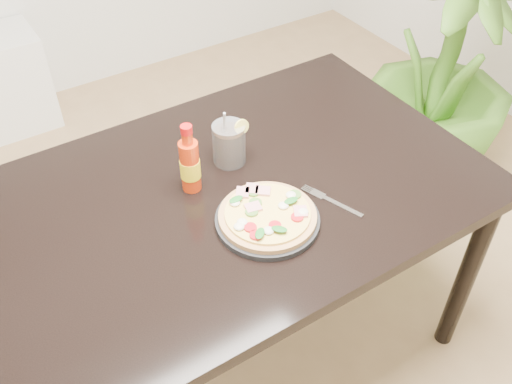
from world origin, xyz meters
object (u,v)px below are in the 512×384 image
hot_sauce_bottle (190,165)px  fork (330,200)px  pizza (267,214)px  houseplant (444,70)px  plate (267,220)px  dining_table (233,210)px  cola_cup (229,144)px

hot_sauce_bottle → fork: size_ratio=1.14×
pizza → fork: pizza is taller
houseplant → hot_sauce_bottle: bearing=-168.3°
plate → houseplant: 1.33m
hot_sauce_bottle → houseplant: (1.32, 0.27, -0.27)m
plate → hot_sauce_bottle: 0.26m
dining_table → pizza: (0.01, -0.16, 0.11)m
pizza → hot_sauce_bottle: (-0.10, 0.22, 0.05)m
plate → pizza: size_ratio=1.07×
plate → houseplant: (1.22, 0.50, -0.19)m
pizza → hot_sauce_bottle: 0.25m
pizza → fork: 0.19m
plate → cola_cup: cola_cup is taller
hot_sauce_bottle → fork: 0.39m
dining_table → cola_cup: (0.06, 0.11, 0.14)m
pizza → houseplant: 1.34m
fork → plate: bearing=153.0°
dining_table → hot_sauce_bottle: bearing=145.2°
hot_sauce_bottle → fork: bearing=-40.9°
pizza → cola_cup: cola_cup is taller
dining_table → plate: size_ratio=5.17×
plate → cola_cup: 0.28m
cola_cup → fork: bearing=-64.7°
plate → pizza: bearing=99.7°
pizza → houseplant: houseplant is taller
plate → pizza: pizza is taller
cola_cup → fork: size_ratio=1.01×
fork → houseplant: (1.04, 0.52, -0.19)m
dining_table → houseplant: (1.23, 0.34, -0.10)m
plate → fork: 0.19m
pizza → dining_table: bearing=93.3°
houseplant → cola_cup: bearing=-169.1°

